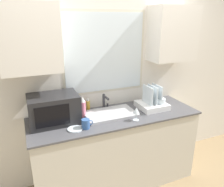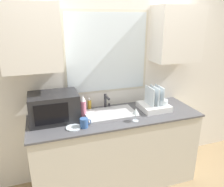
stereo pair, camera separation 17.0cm
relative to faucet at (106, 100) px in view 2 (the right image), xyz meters
The scene contains 11 objects.
countertop 0.61m from the faucet, 76.03° to the right, with size 1.96×0.66×0.92m.
wall_back 0.39m from the faucet, 64.26° to the left, with size 6.00×0.38×2.60m.
sink_basin 0.21m from the faucet, 91.60° to the right, with size 0.58×0.35×0.03m.
faucet is the anchor object (origin of this frame).
microwave 0.64m from the faucet, 169.13° to the right, with size 0.51×0.36×0.31m.
dish_rack 0.59m from the faucet, 19.09° to the right, with size 0.33×0.33×0.29m.
spray_bottle 0.32m from the faucet, 161.80° to the right, with size 0.07×0.07×0.24m.
soap_bottle 0.21m from the faucet, 166.19° to the left, with size 0.05×0.05×0.15m.
mug_near_sink 0.53m from the faucet, 132.81° to the right, with size 0.12×0.08×0.10m.
wine_glass 0.46m from the faucet, 63.90° to the right, with size 0.07×0.07×0.15m.
small_plate 0.60m from the faucet, 141.72° to the right, with size 0.15×0.15×0.01m.
Camera 2 is at (-0.78, -1.85, 1.98)m, focal length 35.00 mm.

